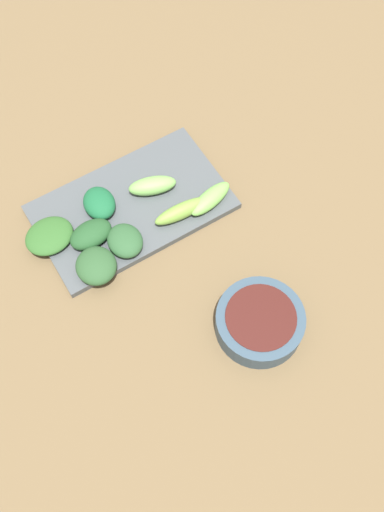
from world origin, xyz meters
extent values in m
cube|color=brown|center=(0.00, 0.00, 0.01)|extent=(2.10, 2.10, 0.02)
cylinder|color=#314656|center=(-0.15, -0.04, 0.04)|extent=(0.12, 0.12, 0.04)
cylinder|color=#3D1613|center=(-0.15, -0.04, 0.05)|extent=(0.10, 0.10, 0.03)
cube|color=#474D50|center=(0.11, 0.02, 0.03)|extent=(0.17, 0.29, 0.01)
ellipsoid|color=#2A502B|center=(0.04, 0.12, 0.05)|extent=(0.07, 0.07, 0.03)
ellipsoid|color=#76B455|center=(0.12, -0.02, 0.04)|extent=(0.05, 0.08, 0.03)
ellipsoid|color=#185B33|center=(0.13, 0.06, 0.04)|extent=(0.06, 0.05, 0.03)
ellipsoid|color=#74A53F|center=(0.05, -0.04, 0.04)|extent=(0.03, 0.09, 0.02)
ellipsoid|color=#214B25|center=(0.09, 0.10, 0.05)|extent=(0.05, 0.07, 0.03)
ellipsoid|color=#74BA51|center=(0.05, -0.08, 0.04)|extent=(0.05, 0.08, 0.02)
ellipsoid|color=#2D5C26|center=(0.12, 0.15, 0.04)|extent=(0.07, 0.08, 0.02)
ellipsoid|color=#2A532D|center=(0.05, 0.06, 0.04)|extent=(0.06, 0.05, 0.02)
camera|label=1|loc=(-0.35, 0.19, 0.81)|focal=41.60mm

